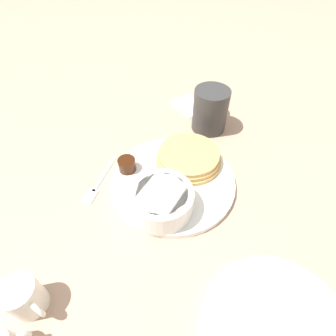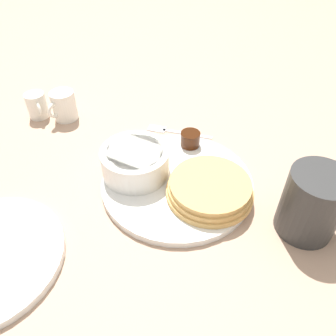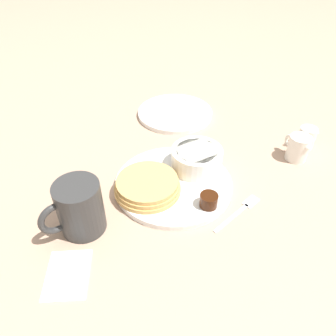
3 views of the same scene
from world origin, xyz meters
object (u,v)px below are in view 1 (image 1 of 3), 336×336
coffee_mug (211,109)px  creamer_pitcher_near (24,297)px  plate (173,181)px  bowl (162,200)px  fork (98,184)px

coffee_mug → creamer_pitcher_near: size_ratio=1.56×
plate → coffee_mug: 0.21m
bowl → fork: 0.15m
plate → fork: size_ratio=2.18×
coffee_mug → fork: 0.31m
bowl → creamer_pitcher_near: bearing=-86.4°
coffee_mug → bowl: bearing=-61.0°
creamer_pitcher_near → plate: bearing=100.9°
coffee_mug → fork: bearing=-89.3°
bowl → creamer_pitcher_near: 0.24m
plate → creamer_pitcher_near: bearing=-79.1°
plate → coffee_mug: bearing=116.4°
coffee_mug → creamer_pitcher_near: coffee_mug is taller
bowl → plate: bearing=126.4°
creamer_pitcher_near → fork: bearing=129.5°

